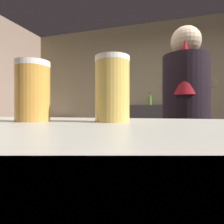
{
  "coord_description": "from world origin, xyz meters",
  "views": [
    {
      "loc": [
        0.17,
        -1.42,
        1.12
      ],
      "look_at": [
        -0.04,
        -0.75,
        1.12
      ],
      "focal_mm": 31.75,
      "sensor_mm": 36.0,
      "label": 1
    }
  ],
  "objects_px": {
    "mini_fridge": "(50,145)",
    "pint_glass_far": "(33,92)",
    "mixing_bowl": "(133,127)",
    "bottle_soy": "(166,99)",
    "bottle_vinegar": "(150,101)",
    "pint_glass_near": "(112,89)",
    "chefs_knife": "(217,132)",
    "bartender": "(186,125)"
  },
  "relations": [
    {
      "from": "pint_glass_far",
      "to": "bartender",
      "type": "bearing_deg",
      "value": 72.67
    },
    {
      "from": "pint_glass_far",
      "to": "bottle_vinegar",
      "type": "relative_size",
      "value": 0.62
    },
    {
      "from": "bartender",
      "to": "mixing_bowl",
      "type": "xyz_separation_m",
      "value": [
        -0.5,
        0.5,
        -0.06
      ]
    },
    {
      "from": "pint_glass_far",
      "to": "pint_glass_near",
      "type": "bearing_deg",
      "value": 11.37
    },
    {
      "from": "mini_fridge",
      "to": "bottle_soy",
      "type": "distance_m",
      "value": 2.26
    },
    {
      "from": "pint_glass_near",
      "to": "bottle_soy",
      "type": "bearing_deg",
      "value": 89.97
    },
    {
      "from": "pint_glass_far",
      "to": "bottle_vinegar",
      "type": "distance_m",
      "value": 3.07
    },
    {
      "from": "mini_fridge",
      "to": "pint_glass_far",
      "type": "height_order",
      "value": "pint_glass_far"
    },
    {
      "from": "bartender",
      "to": "bottle_soy",
      "type": "distance_m",
      "value": 1.74
    },
    {
      "from": "mini_fridge",
      "to": "pint_glass_near",
      "type": "relative_size",
      "value": 7.3
    },
    {
      "from": "mini_fridge",
      "to": "pint_glass_far",
      "type": "bearing_deg",
      "value": -55.52
    },
    {
      "from": "mini_fridge",
      "to": "pint_glass_near",
      "type": "distance_m",
      "value": 3.54
    },
    {
      "from": "pint_glass_near",
      "to": "mini_fridge",
      "type": "bearing_deg",
      "value": 127.15
    },
    {
      "from": "mini_fridge",
      "to": "mixing_bowl",
      "type": "height_order",
      "value": "mini_fridge"
    },
    {
      "from": "bartender",
      "to": "chefs_knife",
      "type": "relative_size",
      "value": 7.31
    },
    {
      "from": "bottle_vinegar",
      "to": "mini_fridge",
      "type": "bearing_deg",
      "value": -171.73
    },
    {
      "from": "chefs_knife",
      "to": "bottle_vinegar",
      "type": "distance_m",
      "value": 1.68
    },
    {
      "from": "bartender",
      "to": "chefs_knife",
      "type": "height_order",
      "value": "bartender"
    },
    {
      "from": "mini_fridge",
      "to": "bartender",
      "type": "bearing_deg",
      "value": -34.69
    },
    {
      "from": "bartender",
      "to": "bottle_vinegar",
      "type": "bearing_deg",
      "value": 20.53
    },
    {
      "from": "mixing_bowl",
      "to": "bottle_soy",
      "type": "xyz_separation_m",
      "value": [
        0.3,
        1.21,
        0.37
      ]
    },
    {
      "from": "pint_glass_far",
      "to": "bottle_soy",
      "type": "relative_size",
      "value": 0.5
    },
    {
      "from": "chefs_knife",
      "to": "bottle_vinegar",
      "type": "bearing_deg",
      "value": 96.42
    },
    {
      "from": "bartender",
      "to": "pint_glass_near",
      "type": "height_order",
      "value": "bartender"
    },
    {
      "from": "mixing_bowl",
      "to": "pint_glass_far",
      "type": "relative_size",
      "value": 1.44
    },
    {
      "from": "mixing_bowl",
      "to": "pint_glass_far",
      "type": "height_order",
      "value": "pint_glass_far"
    },
    {
      "from": "bottle_vinegar",
      "to": "bottle_soy",
      "type": "bearing_deg",
      "value": -28.68
    },
    {
      "from": "pint_glass_far",
      "to": "bottle_vinegar",
      "type": "height_order",
      "value": "bottle_vinegar"
    },
    {
      "from": "pint_glass_far",
      "to": "bottle_vinegar",
      "type": "xyz_separation_m",
      "value": [
        -0.11,
        3.07,
        0.14
      ]
    },
    {
      "from": "bottle_soy",
      "to": "bartender",
      "type": "bearing_deg",
      "value": -83.18
    },
    {
      "from": "pint_glass_far",
      "to": "mini_fridge",
      "type": "bearing_deg",
      "value": 124.48
    },
    {
      "from": "chefs_knife",
      "to": "bottle_vinegar",
      "type": "xyz_separation_m",
      "value": [
        -0.77,
        1.45,
        0.37
      ]
    },
    {
      "from": "bartender",
      "to": "pint_glass_near",
      "type": "bearing_deg",
      "value": 176.01
    },
    {
      "from": "mixing_bowl",
      "to": "pint_glass_near",
      "type": "bearing_deg",
      "value": -80.03
    },
    {
      "from": "pint_glass_far",
      "to": "bottle_soy",
      "type": "bearing_deg",
      "value": 86.59
    },
    {
      "from": "mini_fridge",
      "to": "bottle_soy",
      "type": "relative_size",
      "value": 3.82
    },
    {
      "from": "bartender",
      "to": "pint_glass_near",
      "type": "relative_size",
      "value": 12.84
    },
    {
      "from": "mini_fridge",
      "to": "bartender",
      "type": "xyz_separation_m",
      "value": [
        2.3,
        -1.59,
        0.52
      ]
    },
    {
      "from": "mixing_bowl",
      "to": "bottle_vinegar",
      "type": "xyz_separation_m",
      "value": [
        0.01,
        1.36,
        0.35
      ]
    },
    {
      "from": "mixing_bowl",
      "to": "mini_fridge",
      "type": "bearing_deg",
      "value": 148.69
    },
    {
      "from": "mixing_bowl",
      "to": "chefs_knife",
      "type": "xyz_separation_m",
      "value": [
        0.78,
        -0.09,
        -0.02
      ]
    },
    {
      "from": "mixing_bowl",
      "to": "chefs_knife",
      "type": "bearing_deg",
      "value": -6.76
    }
  ]
}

